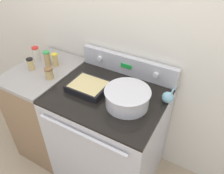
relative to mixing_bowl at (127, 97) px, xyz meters
The scene contains 12 objects.
kitchen_wall 0.52m from the mixing_bowl, 112.43° to the left, with size 8.00×0.05×2.50m.
stove_range 0.55m from the mixing_bowl, 167.68° to the left, with size 0.81×0.69×0.90m.
control_panel 0.38m from the mixing_bowl, 115.91° to the left, with size 0.81×0.07×0.16m.
side_counter 0.96m from the mixing_bowl, behind, with size 0.46×0.66×0.92m.
mixing_bowl is the anchor object (origin of this frame).
casserole_dish 0.32m from the mixing_bowl, behind, with size 0.28×0.23×0.05m.
ladle 0.29m from the mixing_bowl, 37.28° to the left, with size 0.08×0.29×0.08m.
spice_jar_brown_cap 0.66m from the mixing_bowl, behind, with size 0.07×0.07×0.09m.
spice_jar_yellow_cap 0.75m from the mixing_bowl, 169.72° to the left, with size 0.05×0.05×0.11m.
spice_jar_green_cap 0.81m from the mixing_bowl, behind, with size 0.06×0.06×0.12m.
spice_jar_black_cap 0.88m from the mixing_bowl, behind, with size 0.05×0.05×0.10m.
spice_jar_red_cap 0.96m from the mixing_bowl, behind, with size 0.06×0.06×0.12m.
Camera 1 is at (0.62, -0.71, 1.89)m, focal length 35.00 mm.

